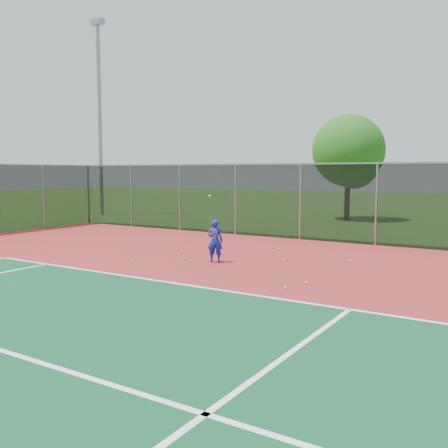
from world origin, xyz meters
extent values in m
plane|color=#32621C|center=(0.00, 0.00, 0.00)|extent=(120.00, 120.00, 0.00)
cube|color=maroon|center=(0.00, 2.00, 0.01)|extent=(30.00, 20.00, 0.02)
cube|color=white|center=(2.00, 3.00, 0.03)|extent=(22.00, 0.10, 0.00)
cube|color=white|center=(2.00, -2.00, 0.03)|extent=(18.00, 0.10, 0.00)
cube|color=black|center=(0.00, 12.00, 1.52)|extent=(30.00, 0.04, 3.00)
cube|color=gray|center=(0.00, 12.00, 3.02)|extent=(30.00, 0.06, 0.06)
imported|color=#1223AB|center=(-3.07, 5.93, 0.66)|extent=(0.55, 0.46, 1.29)
cylinder|color=black|center=(-2.92, 5.68, 0.64)|extent=(0.03, 0.15, 0.27)
torus|color=#A51414|center=(-2.92, 5.58, 0.94)|extent=(0.30, 0.13, 0.29)
sphere|color=yellow|center=(-3.32, 6.03, 2.00)|extent=(0.07, 0.07, 0.07)
sphere|color=yellow|center=(-5.14, 4.65, 0.06)|extent=(0.07, 0.07, 0.07)
sphere|color=yellow|center=(0.35, 8.15, 0.06)|extent=(0.07, 0.07, 0.07)
sphere|color=yellow|center=(0.38, 4.65, 0.06)|extent=(0.07, 0.07, 0.07)
sphere|color=yellow|center=(-1.43, 7.23, 0.06)|extent=(0.07, 0.07, 0.07)
sphere|color=yellow|center=(-2.45, 8.94, 0.06)|extent=(0.07, 0.07, 0.07)
sphere|color=yellow|center=(-4.06, 5.75, 0.06)|extent=(0.07, 0.07, 0.07)
sphere|color=yellow|center=(-5.02, 6.87, 0.06)|extent=(0.07, 0.07, 0.07)
sphere|color=yellow|center=(0.19, 3.90, 0.06)|extent=(0.07, 0.07, 0.07)
cylinder|color=gray|center=(-18.30, 16.12, 5.80)|extent=(0.24, 0.24, 11.60)
cube|color=gray|center=(-18.30, 16.12, 11.78)|extent=(0.90, 0.40, 0.35)
cylinder|color=#3B2415|center=(-4.15, 21.22, 1.13)|extent=(0.30, 0.30, 2.27)
sphere|color=#1C5015|center=(-4.15, 21.22, 3.90)|extent=(4.03, 4.03, 4.03)
sphere|color=#1C5015|center=(-3.75, 20.92, 3.15)|extent=(2.77, 2.77, 2.77)
camera|label=1|loc=(4.99, -6.35, 2.71)|focal=40.00mm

